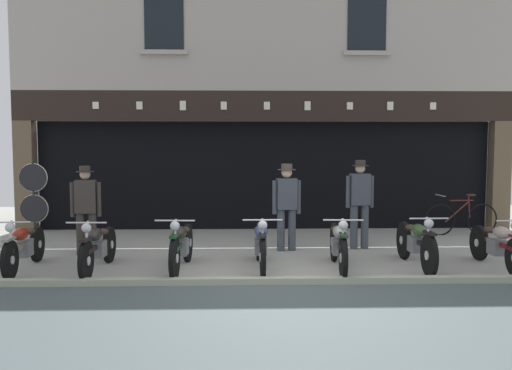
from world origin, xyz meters
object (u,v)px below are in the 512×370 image
motorcycle_center_left (181,244)px  motorcycle_right (416,242)px  motorcycle_far_left (24,245)px  salesman_right (360,200)px  motorcycle_center_right (338,244)px  shopkeeper_center (287,203)px  motorcycle_left (98,246)px  motorcycle_far_right (497,244)px  advert_board_near (352,162)px  leaning_bicycle (461,218)px  salesman_left (86,206)px  tyre_sign_pole (34,194)px  motorcycle_center (261,243)px

motorcycle_center_left → motorcycle_right: 3.95m
motorcycle_far_left → salesman_right: size_ratio=1.10×
motorcycle_center_left → motorcycle_center_right: motorcycle_center_right is taller
salesman_right → shopkeeper_center: bearing=1.0°
motorcycle_left → shopkeeper_center: size_ratio=1.16×
motorcycle_far_left → salesman_right: bearing=-166.4°
motorcycle_far_right → advert_board_near: bearing=-71.6°
motorcycle_center_right → motorcycle_far_right: (2.67, -0.00, -0.02)m
motorcycle_far_left → leaning_bicycle: bearing=-161.5°
motorcycle_far_left → motorcycle_left: 1.25m
salesman_left → shopkeeper_center: shopkeeper_center is taller
salesman_right → motorcycle_right: bearing=105.3°
motorcycle_far_left → advert_board_near: (6.31, 4.31, 1.20)m
motorcycle_left → shopkeeper_center: bearing=-151.2°
motorcycle_far_right → shopkeeper_center: bearing=-26.9°
motorcycle_center_right → salesman_right: (0.73, 1.79, 0.54)m
motorcycle_far_left → leaning_bicycle: leaning_bicycle is taller
motorcycle_far_right → salesman_left: 7.32m
motorcycle_right → salesman_right: salesman_right is taller
salesman_left → tyre_sign_pole: (-1.38, 1.17, 0.11)m
motorcycle_center_left → motorcycle_far_right: 5.27m
motorcycle_far_left → motorcycle_center_left: motorcycle_center_left is taller
motorcycle_far_left → salesman_right: 6.19m
motorcycle_center_left → motorcycle_far_right: (5.27, -0.04, -0.01)m
motorcycle_center_left → shopkeeper_center: bearing=-136.0°
motorcycle_center_right → motorcycle_center: bearing=-0.7°
motorcycle_left → motorcycle_far_right: size_ratio=1.02×
motorcycle_left → motorcycle_center_left: 1.36m
salesman_left → motorcycle_center: bearing=152.3°
advert_board_near → motorcycle_center_left: bearing=-130.2°
motorcycle_far_left → motorcycle_center_right: motorcycle_center_right is taller
motorcycle_far_right → tyre_sign_pole: 8.95m
motorcycle_far_right → shopkeeper_center: size_ratio=1.14×
tyre_sign_pole → advert_board_near: size_ratio=1.58×
motorcycle_center_right → motorcycle_far_right: bearing=-176.3°
motorcycle_center_left → salesman_left: salesman_left is taller
salesman_right → tyre_sign_pole: size_ratio=1.03×
motorcycle_far_left → motorcycle_center: size_ratio=0.96×
motorcycle_center → salesman_right: size_ratio=1.14×
motorcycle_far_left → leaning_bicycle: (8.61, 3.24, -0.03)m
motorcycle_far_left → motorcycle_far_right: size_ratio=1.00×
shopkeeper_center → tyre_sign_pole: 5.24m
motorcycle_center → motorcycle_far_right: size_ratio=1.04×
motorcycle_left → advert_board_near: advert_board_near is taller
salesman_right → leaning_bicycle: (2.67, 1.56, -0.59)m
motorcycle_far_left → motorcycle_right: motorcycle_right is taller
motorcycle_center_right → motorcycle_far_right: 2.67m
motorcycle_left → advert_board_near: (5.06, 4.42, 1.20)m
salesman_right → advert_board_near: bearing=-103.2°
leaning_bicycle → motorcycle_left: bearing=110.0°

